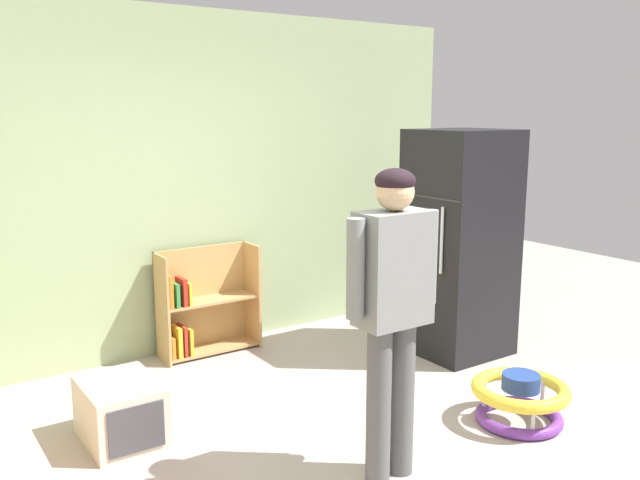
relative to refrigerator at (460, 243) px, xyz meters
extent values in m
plane|color=#B2A298|center=(-1.75, -1.03, -0.89)|extent=(12.00, 12.00, 0.00)
cube|color=#9CB180|center=(-1.75, 1.30, 0.46)|extent=(5.20, 0.06, 2.70)
cube|color=black|center=(0.00, 0.00, 0.00)|extent=(0.70, 0.68, 1.78)
cylinder|color=silver|center=(-0.36, -0.17, 0.09)|extent=(0.02, 0.02, 0.50)
cube|color=#333333|center=(-0.35, 0.00, 0.39)|extent=(0.01, 0.67, 0.01)
cube|color=tan|center=(-2.06, 1.08, -0.47)|extent=(0.02, 0.28, 0.85)
cube|color=tan|center=(-1.28, 1.08, -0.47)|extent=(0.02, 0.28, 0.85)
cube|color=tan|center=(-1.67, 1.21, -0.47)|extent=(0.80, 0.02, 0.85)
cube|color=tan|center=(-1.67, 1.08, -0.86)|extent=(0.76, 0.24, 0.02)
cube|color=tan|center=(-1.67, 1.08, -0.46)|extent=(0.76, 0.24, 0.02)
cube|color=orange|center=(-2.02, 1.05, -0.76)|extent=(0.03, 0.17, 0.17)
cube|color=orange|center=(-2.02, 1.05, -0.32)|extent=(0.03, 0.17, 0.26)
cube|color=yellow|center=(-1.97, 1.05, -0.73)|extent=(0.03, 0.17, 0.24)
cube|color=#338841|center=(-1.97, 1.05, -0.35)|extent=(0.03, 0.17, 0.18)
cube|color=#AF2F24|center=(-1.92, 1.05, -0.73)|extent=(0.02, 0.17, 0.24)
cube|color=#AD271B|center=(-1.91, 1.05, -0.34)|extent=(0.03, 0.17, 0.21)
cube|color=gold|center=(-1.88, 1.05, -0.74)|extent=(0.03, 0.17, 0.21)
cube|color=gold|center=(-1.87, 1.05, -0.36)|extent=(0.02, 0.17, 0.18)
cylinder|color=#555857|center=(-1.76, -1.17, -0.46)|extent=(0.13, 0.13, 0.85)
cylinder|color=#555857|center=(-1.60, -1.17, -0.46)|extent=(0.13, 0.13, 0.85)
cube|color=gray|center=(-1.68, -1.17, 0.25)|extent=(0.38, 0.22, 0.58)
cylinder|color=gray|center=(-1.92, -1.17, 0.28)|extent=(0.09, 0.09, 0.50)
cylinder|color=gray|center=(-1.44, -1.17, 0.28)|extent=(0.09, 0.09, 0.50)
sphere|color=#DEB383|center=(-1.68, -1.17, 0.64)|extent=(0.19, 0.19, 0.19)
ellipsoid|color=black|center=(-1.68, -1.17, 0.69)|extent=(0.20, 0.20, 0.13)
torus|color=purple|center=(-0.61, -1.15, -0.86)|extent=(0.54, 0.54, 0.07)
torus|color=yellow|center=(-0.61, -1.15, -0.67)|extent=(0.60, 0.60, 0.08)
cylinder|color=navy|center=(-0.61, -1.15, -0.62)|extent=(0.23, 0.23, 0.10)
cylinder|color=silver|center=(-0.39, -1.15, -0.76)|extent=(0.02, 0.02, 0.18)
cylinder|color=silver|center=(-0.72, -0.96, -0.76)|extent=(0.02, 0.02, 0.18)
cylinder|color=silver|center=(-0.72, -1.34, -0.76)|extent=(0.02, 0.02, 0.18)
cube|color=beige|center=(-2.74, 0.03, -0.71)|extent=(0.42, 0.54, 0.36)
cube|color=#424247|center=(-2.74, -0.24, -0.71)|extent=(0.32, 0.01, 0.27)
camera|label=1|loc=(-3.84, -3.69, 1.04)|focal=37.75mm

